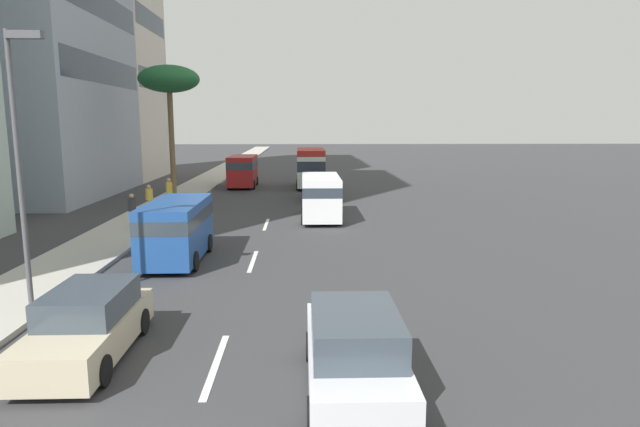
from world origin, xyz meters
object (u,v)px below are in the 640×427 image
van_second (177,227)px  pedestrian_mid_block (149,198)px  minibus_lead (311,166)px  palm_tree (169,81)px  van_sixth (321,195)px  pedestrian_by_tree (132,209)px  car_fifth (354,354)px  car_seventh (320,190)px  van_fourth (243,169)px  car_third (88,325)px  street_lamp (21,143)px  pedestrian_near_lamp (169,191)px

van_second → pedestrian_mid_block: size_ratio=2.94×
minibus_lead → palm_tree: size_ratio=0.67×
van_sixth → pedestrian_by_tree: (-2.85, 9.29, -0.28)m
van_second → van_sixth: van_sixth is taller
car_fifth → car_seventh: size_ratio=0.97×
minibus_lead → van_fourth: minibus_lead is taller
car_fifth → car_seventh: (26.55, -0.21, -0.07)m
minibus_lead → palm_tree: bearing=118.1°
van_second → car_fifth: (-10.38, -5.77, -0.51)m
car_seventh → pedestrian_mid_block: bearing=122.8°
car_third → pedestrian_mid_block: size_ratio=2.61×
van_second → pedestrian_by_tree: bearing=-149.5°
car_third → street_lamp: (2.88, 2.59, 3.94)m
street_lamp → minibus_lead: bearing=-15.3°
pedestrian_mid_block → palm_tree: size_ratio=0.19×
van_fourth → car_seventh: van_fourth is taller
street_lamp → pedestrian_mid_block: bearing=4.3°
van_fourth → van_sixth: (-15.21, -5.89, -0.10)m
pedestrian_near_lamp → van_sixth: bearing=127.9°
van_second → palm_tree: 20.14m
van_sixth → car_seventh: (7.32, -0.23, -0.62)m
van_fourth → street_lamp: (-29.72, 2.49, 3.22)m
pedestrian_near_lamp → pedestrian_by_tree: (-6.13, 0.30, -0.09)m
van_second → pedestrian_by_tree: 6.97m
van_second → pedestrian_near_lamp: size_ratio=2.71×
car_third → car_fifth: (-1.85, -5.80, 0.07)m
van_sixth → car_seventh: 7.35m
pedestrian_near_lamp → pedestrian_by_tree: bearing=55.1°
car_third → van_sixth: size_ratio=0.83×
van_sixth → car_fifth: bearing=-180.0°
pedestrian_mid_block → street_lamp: (-15.54, -1.16, 3.61)m
minibus_lead → car_third: (-32.25, 5.47, -0.97)m
van_fourth → pedestrian_mid_block: bearing=-14.4°
van_fourth → van_sixth: bearing=21.2°
pedestrian_by_tree → car_seventh: bearing=-23.2°
van_second → street_lamp: street_lamp is taller
van_fourth → car_fifth: (-34.44, -5.91, -0.66)m
palm_tree → car_third: bearing=-170.7°
car_third → van_second: bearing=179.8°
car_fifth → pedestrian_by_tree: bearing=29.6°
car_seventh → van_fourth: bearing=37.8°
pedestrian_mid_block → street_lamp: street_lamp is taller
pedestrian_mid_block → car_seventh: bearing=167.1°
car_seventh → street_lamp: 23.79m
car_fifth → pedestrian_by_tree: (16.38, 9.30, 0.27)m
car_fifth → van_fourth: bearing=9.7°
van_fourth → car_seventh: (-7.89, -6.12, -0.72)m
pedestrian_mid_block → street_lamp: bearing=48.6°
van_sixth → minibus_lead: bearing=1.2°
van_sixth → palm_tree: 15.53m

